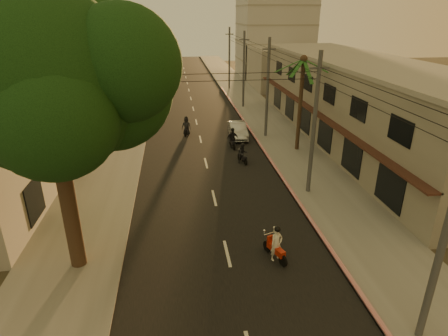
{
  "coord_description": "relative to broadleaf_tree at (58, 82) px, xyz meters",
  "views": [
    {
      "loc": [
        -2.17,
        -13.2,
        10.99
      ],
      "look_at": [
        0.66,
        8.19,
        1.97
      ],
      "focal_mm": 30.0,
      "sensor_mm": 36.0,
      "label": 1
    }
  ],
  "objects": [
    {
      "name": "filler_left_near",
      "position": [
        -7.39,
        31.86,
        -6.28
      ],
      "size": [
        8.0,
        14.0,
        4.4
      ],
      "primitive_type": "cube",
      "color": "gray",
      "rests_on": "ground"
    },
    {
      "name": "left_building",
      "position": [
        -7.37,
        11.86,
        -5.88
      ],
      "size": [
        8.2,
        24.2,
        5.2
      ],
      "color": "gray",
      "rests_on": "ground"
    },
    {
      "name": "shophouse_row",
      "position": [
        20.57,
        15.86,
        -4.83
      ],
      "size": [
        8.8,
        34.2,
        7.3
      ],
      "color": "gray",
      "rests_on": "ground"
    },
    {
      "name": "filler_left_far",
      "position": [
        -7.39,
        49.86,
        -4.98
      ],
      "size": [
        8.0,
        14.0,
        7.0
      ],
      "primitive_type": "cube",
      "color": "gray",
      "rests_on": "ground"
    },
    {
      "name": "curb_stripe",
      "position": [
        11.71,
        12.86,
        -8.38
      ],
      "size": [
        0.2,
        60.0,
        0.2
      ],
      "primitive_type": "cube",
      "color": "red",
      "rests_on": "ground"
    },
    {
      "name": "utility_poles",
      "position": [
        12.81,
        17.86,
        -1.94
      ],
      "size": [
        1.2,
        48.26,
        9.0
      ],
      "color": "#38383A",
      "rests_on": "ground"
    },
    {
      "name": "scooter_red",
      "position": [
        8.85,
        -0.89,
        -7.65
      ],
      "size": [
        1.01,
        1.79,
        1.85
      ],
      "rotation": [
        0.0,
        0.0,
        0.36
      ],
      "color": "black",
      "rests_on": "ground"
    },
    {
      "name": "scooter_mid_a",
      "position": [
        9.49,
        11.61,
        -7.72
      ],
      "size": [
        1.04,
        1.65,
        1.65
      ],
      "rotation": [
        0.0,
        0.0,
        0.25
      ],
      "color": "black",
      "rests_on": "ground"
    },
    {
      "name": "scooter_far_a",
      "position": [
        5.4,
        19.37,
        -7.63
      ],
      "size": [
        1.06,
        1.89,
        1.87
      ],
      "rotation": [
        0.0,
        0.0,
        -0.18
      ],
      "color": "black",
      "rests_on": "ground"
    },
    {
      "name": "palm_tree",
      "position": [
        14.61,
        13.86,
        -1.33
      ],
      "size": [
        5.0,
        5.0,
        8.2
      ],
      "color": "black",
      "rests_on": "ground"
    },
    {
      "name": "broadleaf_tree",
      "position": [
        0.0,
        0.0,
        0.0
      ],
      "size": [
        9.6,
        8.7,
        12.1
      ],
      "color": "black",
      "rests_on": "ground"
    },
    {
      "name": "road",
      "position": [
        6.61,
        17.86,
        -8.47
      ],
      "size": [
        10.0,
        140.0,
        0.02
      ],
      "primitive_type": "cube",
      "color": "black",
      "rests_on": "ground"
    },
    {
      "name": "filler_right",
      "position": [
        20.61,
        42.86,
        -5.48
      ],
      "size": [
        8.0,
        14.0,
        6.0
      ],
      "primitive_type": "cube",
      "color": "gray",
      "rests_on": "ground"
    },
    {
      "name": "scooter_mid_b",
      "position": [
        9.22,
        15.18,
        -7.66
      ],
      "size": [
        1.08,
        1.85,
        1.82
      ],
      "rotation": [
        0.0,
        0.0,
        0.08
      ],
      "color": "black",
      "rests_on": "ground"
    },
    {
      "name": "sidewalk_left",
      "position": [
        -0.89,
        17.86,
        -8.42
      ],
      "size": [
        5.0,
        140.0,
        0.12
      ],
      "primitive_type": "cube",
      "color": "slate",
      "rests_on": "ground"
    },
    {
      "name": "parked_car",
      "position": [
        10.16,
        18.08,
        -7.77
      ],
      "size": [
        1.72,
        4.39,
        1.42
      ],
      "primitive_type": "imported",
      "rotation": [
        0.0,
        0.0,
        -0.03
      ],
      "color": "#A8ABB0",
      "rests_on": "ground"
    },
    {
      "name": "sidewalk_right",
      "position": [
        14.11,
        17.86,
        -8.42
      ],
      "size": [
        5.0,
        140.0,
        0.12
      ],
      "primitive_type": "cube",
      "color": "slate",
      "rests_on": "ground"
    },
    {
      "name": "ground",
      "position": [
        6.61,
        -2.14,
        -8.48
      ],
      "size": [
        160.0,
        160.0,
        0.0
      ],
      "primitive_type": "plane",
      "color": "#383023",
      "rests_on": "ground"
    }
  ]
}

